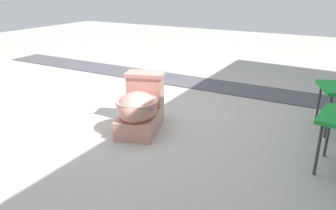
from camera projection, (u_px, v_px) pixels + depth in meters
ground_plane at (135, 115)px, 3.49m from camera, size 14.00×14.00×0.00m
gravel_strip at (225, 87)px, 4.40m from camera, size 0.56×8.00×0.01m
toilet at (140, 108)px, 3.06m from camera, size 0.71×0.55×0.52m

